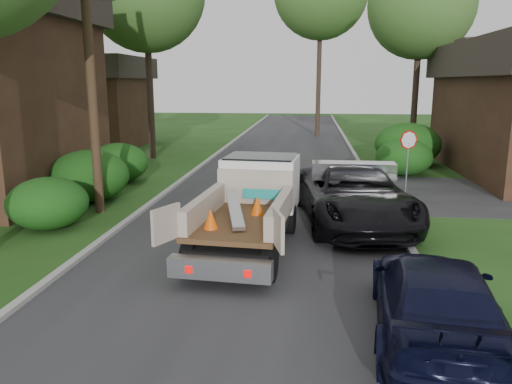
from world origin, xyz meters
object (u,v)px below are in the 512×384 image
Objects in this scene: black_pickup at (354,195)px; flatbed_truck at (254,198)px; stop_sign at (408,148)px; tree_right_far at (421,6)px; house_left_far at (87,101)px; navy_suv at (435,299)px; utility_pole at (90,52)px.

flatbed_truck is at bearing -153.13° from black_pickup.
stop_sign is 0.38× the size of black_pickup.
stop_sign is 13.08m from tree_right_far.
stop_sign is 0.33× the size of house_left_far.
stop_sign reaches higher than navy_suv.
navy_suv is at bearing -91.49° from black_pickup.
tree_right_far is 2.35× the size of navy_suv.
black_pickup is at bearing -3.32° from utility_pole.
black_pickup is (-2.39, -4.50, -0.88)m from stop_sign.
navy_suv is at bearing -49.64° from flatbed_truck.
flatbed_truck is (5.45, -2.45, -3.98)m from utility_pole.
utility_pole is 1.68× the size of flatbed_truck.
navy_suv is (-1.61, -11.50, -1.07)m from stop_sign.
black_pickup is 1.32× the size of navy_suv.
stop_sign reaches higher than black_pickup.
tree_right_far is 1.93× the size of flatbed_truck.
tree_right_far is at bearing 65.36° from black_pickup.
house_left_far reaches higher than flatbed_truck.
flatbed_truck is 3.47m from black_pickup.
black_pickup is (16.31, -17.50, -2.15)m from house_left_far.
utility_pole reaches higher than black_pickup.
house_left_far is 23.75m from flatbed_truck.
stop_sign is at bearing 54.25° from black_pickup.
stop_sign is at bearing 20.62° from utility_pole.
house_left_far is (-8.02, 17.02, -2.12)m from utility_pole.
stop_sign is 0.22× the size of tree_right_far.
tree_right_far is 1.78× the size of black_pickup.
navy_suv is (-3.91, -22.50, -7.77)m from tree_right_far.
flatbed_truck is at bearing -128.95° from stop_sign.
tree_right_far is at bearing -5.44° from house_left_far.
navy_suv is (3.62, -5.03, -0.48)m from flatbed_truck.
tree_right_far reaches higher than house_left_far.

